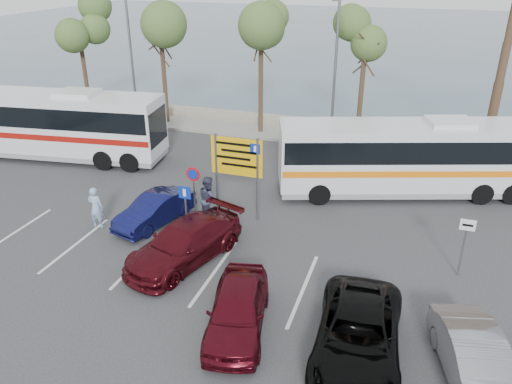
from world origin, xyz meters
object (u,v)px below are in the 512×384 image
(direction_sign, at_px, (237,163))
(coach_bus_right, at_px, (406,160))
(suv_black, at_px, (358,335))
(car_red, at_px, (237,309))
(car_blue, at_px, (155,210))
(pedestrian_far, at_px, (209,199))
(street_lamp_left, at_px, (130,52))
(coach_bus_left, at_px, (52,127))
(car_silver_b, at_px, (476,362))
(car_maroon, at_px, (184,243))
(street_lamp_right, at_px, (335,65))
(pedestrian_near, at_px, (96,207))

(direction_sign, distance_m, coach_bus_right, 7.97)
(suv_black, bearing_deg, car_red, 176.42)
(car_blue, bearing_deg, car_red, -27.20)
(direction_sign, bearing_deg, pedestrian_far, -144.53)
(car_red, distance_m, pedestrian_far, 6.94)
(pedestrian_far, bearing_deg, street_lamp_left, 2.28)
(direction_sign, bearing_deg, coach_bus_left, 164.51)
(suv_black, bearing_deg, coach_bus_right, 83.88)
(car_red, xyz_separation_m, car_silver_b, (6.50, 0.00, -0.03))
(car_red, xyz_separation_m, suv_black, (3.50, 0.00, -0.00))
(coach_bus_left, bearing_deg, car_maroon, -32.29)
(street_lamp_right, distance_m, pedestrian_far, 12.00)
(car_blue, relative_size, car_maroon, 0.76)
(car_maroon, height_order, suv_black, car_maroon)
(coach_bus_left, xyz_separation_m, car_maroon, (11.31, -7.15, -1.04))
(coach_bus_right, relative_size, car_silver_b, 2.87)
(car_blue, height_order, car_maroon, car_maroon)
(street_lamp_left, xyz_separation_m, pedestrian_far, (10.00, -11.04, -3.62))
(direction_sign, bearing_deg, pedestrian_near, -151.97)
(car_maroon, bearing_deg, street_lamp_left, 144.24)
(street_lamp_left, xyz_separation_m, pedestrian_near, (5.91, -13.03, -3.72))
(pedestrian_near, distance_m, pedestrian_far, 4.55)
(direction_sign, distance_m, pedestrian_far, 1.90)
(direction_sign, relative_size, pedestrian_far, 1.83)
(car_maroon, xyz_separation_m, car_red, (3.10, -2.85, -0.02))
(car_blue, bearing_deg, suv_black, -13.98)
(coach_bus_left, distance_m, pedestrian_far, 11.65)
(car_silver_b, bearing_deg, direction_sign, 127.88)
(pedestrian_near, bearing_deg, pedestrian_far, -156.77)
(pedestrian_far, bearing_deg, coach_bus_right, -94.85)
(street_lamp_left, bearing_deg, street_lamp_right, 0.00)
(direction_sign, xyz_separation_m, pedestrian_near, (-5.09, -2.71, -1.55))
(coach_bus_left, xyz_separation_m, car_blue, (8.91, -5.00, -1.14))
(car_red, bearing_deg, suv_black, -12.51)
(car_silver_b, distance_m, pedestrian_far, 11.66)
(street_lamp_left, xyz_separation_m, car_blue, (8.00, -12.02, -3.98))
(coach_bus_left, distance_m, pedestrian_near, 9.14)
(coach_bus_left, distance_m, coach_bus_right, 18.45)
(pedestrian_far, bearing_deg, suv_black, -170.41)
(coach_bus_left, distance_m, suv_black, 20.54)
(car_blue, distance_m, pedestrian_near, 2.34)
(coach_bus_right, xyz_separation_m, car_blue, (-9.50, -6.24, -1.04))
(car_maroon, height_order, car_red, car_maroon)
(street_lamp_right, bearing_deg, car_maroon, -100.40)
(car_maroon, height_order, car_silver_b, car_maroon)
(car_red, bearing_deg, coach_bus_left, 132.73)
(street_lamp_left, distance_m, car_silver_b, 26.55)
(car_red, relative_size, car_silver_b, 1.01)
(car_blue, bearing_deg, street_lamp_left, 138.72)
(street_lamp_right, relative_size, pedestrian_near, 4.55)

